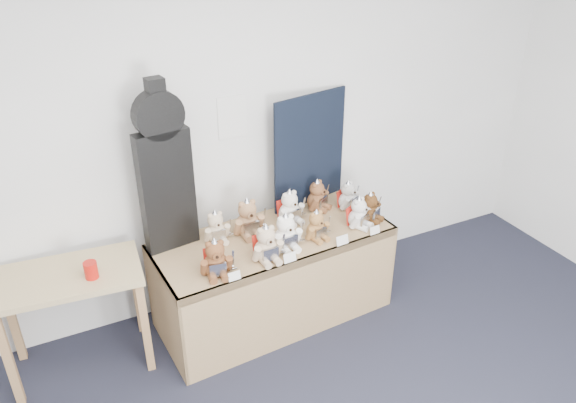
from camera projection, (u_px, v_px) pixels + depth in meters
name	position (u px, v px, depth m)	size (l,w,h in m)	color
room_shell	(232.00, 117.00, 3.85)	(6.00, 6.00, 6.00)	silver
display_table	(278.00, 259.00, 3.93)	(1.71, 0.80, 0.69)	olive
side_table	(70.00, 290.00, 3.51)	(0.92, 0.57, 0.74)	#9B8153
guitar_case	(165.00, 169.00, 3.55)	(0.36, 0.15, 1.16)	black
navy_board	(310.00, 150.00, 4.15)	(0.65, 0.02, 0.86)	black
red_cup	(91.00, 270.00, 3.39)	(0.08, 0.08, 0.11)	red
teddy_front_far_left	(216.00, 260.00, 3.46)	(0.23, 0.20, 0.28)	brown
teddy_front_left	(267.00, 245.00, 3.61)	(0.23, 0.19, 0.29)	#C5AA8B
teddy_front_centre	(286.00, 233.00, 3.73)	(0.23, 0.19, 0.29)	white
teddy_front_right	(317.00, 226.00, 3.84)	(0.20, 0.17, 0.24)	olive
teddy_front_far_right	(359.00, 214.00, 3.98)	(0.21, 0.20, 0.26)	silver
teddy_front_end	(370.00, 208.00, 4.06)	(0.21, 0.20, 0.25)	#4E321B
teddy_back_left	(216.00, 228.00, 3.81)	(0.21, 0.17, 0.25)	#C8B291
teddy_back_centre_left	(248.00, 219.00, 3.88)	(0.25, 0.20, 0.30)	#A77A53
teddy_back_centre_right	(290.00, 208.00, 4.04)	(0.23, 0.20, 0.28)	white
teddy_back_right	(318.00, 196.00, 4.21)	(0.22, 0.21, 0.26)	brown
teddy_back_end	(348.00, 197.00, 4.22)	(0.20, 0.20, 0.25)	silver
entry_card_a	(234.00, 276.00, 3.45)	(0.08, 0.00, 0.06)	silver
entry_card_b	(290.00, 258.00, 3.62)	(0.09, 0.00, 0.06)	silver
entry_card_c	(342.00, 240.00, 3.80)	(0.09, 0.00, 0.07)	silver
entry_card_d	(375.00, 230.00, 3.92)	(0.08, 0.00, 0.06)	silver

